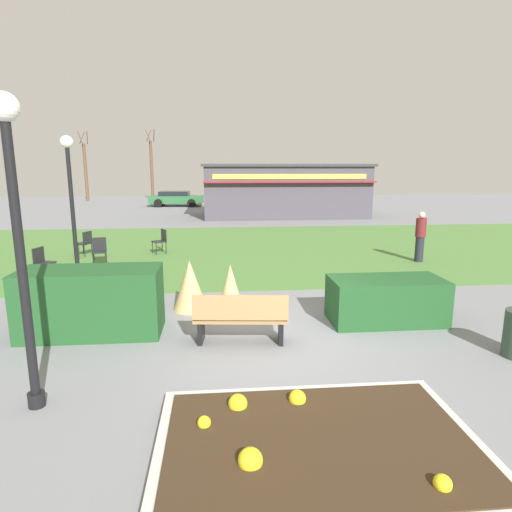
% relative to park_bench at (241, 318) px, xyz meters
% --- Properties ---
extents(ground_plane, '(80.00, 80.00, 0.00)m').
position_rel_park_bench_xyz_m(ground_plane, '(0.79, 0.13, -0.48)').
color(ground_plane, slate).
extents(lawn_patch, '(36.00, 12.00, 0.01)m').
position_rel_park_bench_xyz_m(lawn_patch, '(0.79, 9.30, -0.48)').
color(lawn_patch, '#4C7A38').
rests_on(lawn_patch, ground_plane).
extents(flower_bed, '(3.66, 2.50, 0.32)m').
position_rel_park_bench_xyz_m(flower_bed, '(0.68, -3.15, -0.39)').
color(flower_bed, beige).
rests_on(flower_bed, ground_plane).
extents(park_bench, '(1.74, 0.69, 0.95)m').
position_rel_park_bench_xyz_m(park_bench, '(0.00, 0.00, 0.00)').
color(park_bench, '#9E7547').
rests_on(park_bench, ground_plane).
extents(hedge_left, '(2.60, 1.10, 1.28)m').
position_rel_park_bench_xyz_m(hedge_left, '(-2.80, 0.72, 0.16)').
color(hedge_left, '#1E4C23').
rests_on(hedge_left, ground_plane).
extents(hedge_right, '(2.30, 1.10, 0.92)m').
position_rel_park_bench_xyz_m(hedge_right, '(3.05, 0.85, -0.02)').
color(hedge_right, '#1E4C23').
rests_on(hedge_right, ground_plane).
extents(ornamental_grass_behind_left, '(0.75, 0.75, 0.96)m').
position_rel_park_bench_xyz_m(ornamental_grass_behind_left, '(-1.96, 1.27, 0.00)').
color(ornamental_grass_behind_left, tan).
rests_on(ornamental_grass_behind_left, ground_plane).
extents(ornamental_grass_behind_right, '(0.66, 0.66, 1.14)m').
position_rel_park_bench_xyz_m(ornamental_grass_behind_right, '(-0.13, 1.49, 0.09)').
color(ornamental_grass_behind_right, tan).
rests_on(ornamental_grass_behind_right, ground_plane).
extents(ornamental_grass_behind_center, '(0.77, 0.77, 1.13)m').
position_rel_park_bench_xyz_m(ornamental_grass_behind_center, '(-1.02, 1.99, 0.09)').
color(ornamental_grass_behind_center, tan).
rests_on(ornamental_grass_behind_center, ground_plane).
extents(lamppost_near, '(0.36, 0.36, 4.03)m').
position_rel_park_bench_xyz_m(lamppost_near, '(-2.86, -1.87, 2.06)').
color(lamppost_near, black).
rests_on(lamppost_near, ground_plane).
extents(lamppost_mid, '(0.36, 0.36, 4.03)m').
position_rel_park_bench_xyz_m(lamppost_mid, '(-4.61, 5.75, 2.06)').
color(lamppost_mid, black).
rests_on(lamppost_mid, ground_plane).
extents(food_kiosk, '(10.38, 5.30, 3.30)m').
position_rel_park_bench_xyz_m(food_kiosk, '(3.94, 20.36, 1.18)').
color(food_kiosk, '#47424C').
rests_on(food_kiosk, ground_plane).
extents(cafe_chair_west, '(0.58, 0.58, 0.89)m').
position_rel_park_bench_xyz_m(cafe_chair_west, '(-5.10, 8.33, 0.05)').
color(cafe_chair_west, black).
rests_on(cafe_chair_west, ground_plane).
extents(cafe_chair_east, '(0.56, 0.56, 0.89)m').
position_rel_park_bench_xyz_m(cafe_chair_east, '(-5.41, 5.21, 0.05)').
color(cafe_chair_east, black).
rests_on(cafe_chair_east, ground_plane).
extents(cafe_chair_center, '(0.60, 0.60, 0.89)m').
position_rel_park_bench_xyz_m(cafe_chair_center, '(-2.45, 8.59, 0.05)').
color(cafe_chair_center, black).
rests_on(cafe_chair_center, ground_plane).
extents(cafe_chair_north, '(0.52, 0.52, 0.89)m').
position_rel_park_bench_xyz_m(cafe_chair_north, '(-4.22, 6.82, 0.05)').
color(cafe_chair_north, black).
rests_on(cafe_chair_north, ground_plane).
extents(person_strolling, '(0.34, 0.34, 1.69)m').
position_rel_park_bench_xyz_m(person_strolling, '(6.39, 6.35, 0.38)').
color(person_strolling, '#23232D').
rests_on(person_strolling, ground_plane).
extents(parked_car_west_slot, '(4.31, 2.28, 1.20)m').
position_rel_park_bench_xyz_m(parked_car_west_slot, '(-3.62, 28.06, 0.16)').
color(parked_car_west_slot, '#2D6638').
rests_on(parked_car_west_slot, ground_plane).
extents(tree_left_bg, '(0.91, 0.96, 6.56)m').
position_rel_park_bench_xyz_m(tree_left_bg, '(-6.49, 35.50, 2.44)').
color(tree_left_bg, brown).
rests_on(tree_left_bg, ground_plane).
extents(tree_right_bg, '(0.91, 0.96, 6.24)m').
position_rel_park_bench_xyz_m(tree_right_bg, '(-12.29, 34.30, 2.28)').
color(tree_right_bg, brown).
rests_on(tree_right_bg, ground_plane).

